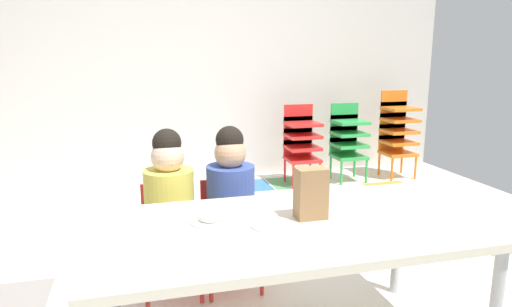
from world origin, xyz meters
name	(u,v)px	position (x,y,z in m)	size (l,w,h in m)	color
ground_plane	(251,272)	(0.01, 0.00, -0.01)	(5.56, 4.59, 0.02)	silver
back_wall	(194,59)	(0.00, 2.30, 1.24)	(5.56, 0.10, 2.49)	beige
craft_table	(291,234)	(-0.03, -0.80, 0.56)	(1.64, 0.83, 0.61)	beige
seated_child_near_camera	(169,198)	(-0.48, -0.16, 0.55)	(0.33, 0.33, 0.92)	red
seated_child_middle_seat	(230,193)	(-0.15, -0.16, 0.55)	(0.33, 0.33, 0.92)	red
kid_chair_red_stack	(301,139)	(0.99, 1.76, 0.46)	(0.32, 0.30, 0.80)	red
kid_chair_green_stack	(348,137)	(1.50, 1.76, 0.46)	(0.32, 0.30, 0.80)	green
kid_chair_orange_stack	(397,129)	(2.08, 1.76, 0.52)	(0.32, 0.30, 0.92)	orange
paper_bag_brown	(311,193)	(0.08, -0.76, 0.72)	(0.13, 0.09, 0.22)	#9E754C
paper_plate_near_edge	(211,221)	(-0.35, -0.69, 0.61)	(0.18, 0.18, 0.01)	white
paper_plate_center_table	(272,225)	(-0.11, -0.81, 0.61)	(0.18, 0.18, 0.01)	white
donut_powdered_on_plate	(211,217)	(-0.35, -0.69, 0.63)	(0.10, 0.10, 0.03)	white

